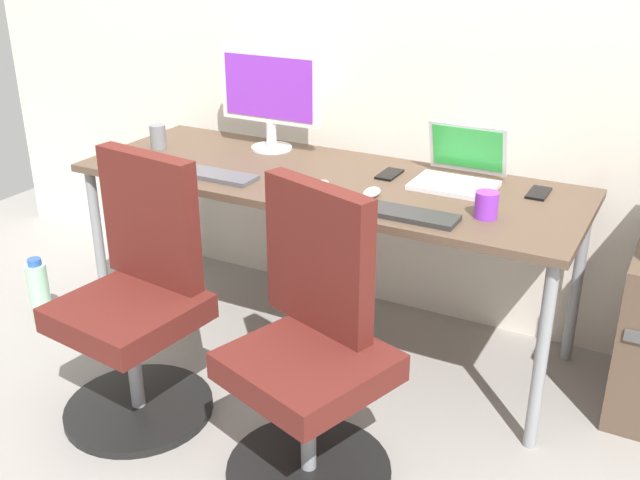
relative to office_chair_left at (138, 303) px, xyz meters
The scene contains 16 objects.
ground_plane 0.92m from the office_chair_left, 63.64° to the left, with size 5.28×5.28×0.00m, color gray.
back_wall 1.51m from the office_chair_left, 72.81° to the left, with size 4.40×0.04×2.60m, color silver.
desk 0.86m from the office_chair_left, 63.64° to the left, with size 2.02×0.73×0.73m.
office_chair_left is the anchor object (origin of this frame).
office_chair_right 0.70m from the office_chair_left, ahead, with size 0.56×0.56×0.94m.
water_bottle_on_floor 0.90m from the office_chair_left, 162.85° to the left, with size 0.09×0.09×0.31m.
desktop_monitor 1.11m from the office_chair_left, 91.43° to the left, with size 0.48×0.18×0.43m.
open_laptop 1.30m from the office_chair_left, 46.53° to the left, with size 0.31×0.29×0.22m.
keyboard_by_monitor 0.61m from the office_chair_left, 91.56° to the left, with size 0.34×0.12×0.02m, color #515156.
keyboard_by_laptop 1.00m from the office_chair_left, 30.60° to the left, with size 0.34×0.12×0.02m, color #2D2D2D.
mouse_by_monitor 0.79m from the office_chair_left, 54.85° to the left, with size 0.06×0.10×0.03m, color #B7B7B7.
mouse_by_laptop 0.93m from the office_chair_left, 44.58° to the left, with size 0.06×0.10×0.03m, color silver.
coffee_mug 1.26m from the office_chair_left, 29.87° to the left, with size 0.08×0.08×0.09m, color purple.
pen_cup 0.95m from the office_chair_left, 122.89° to the left, with size 0.07×0.07×0.10m, color slate.
phone_near_monitor 1.51m from the office_chair_left, 38.53° to the left, with size 0.07×0.14×0.01m, color black.
phone_near_laptop 1.09m from the office_chair_left, 56.05° to the left, with size 0.07×0.14×0.01m, color black.
Camera 1 is at (1.29, -2.47, 1.67)m, focal length 41.49 mm.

